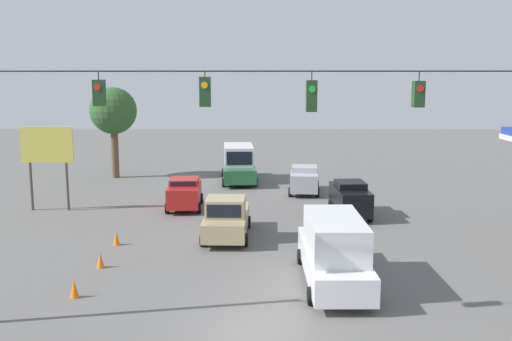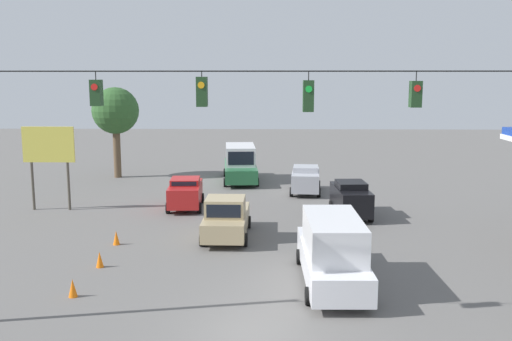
{
  "view_description": "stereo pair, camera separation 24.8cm",
  "coord_description": "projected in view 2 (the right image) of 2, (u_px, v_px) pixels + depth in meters",
  "views": [
    {
      "loc": [
        -0.14,
        16.74,
        7.93
      ],
      "look_at": [
        0.2,
        -11.53,
        3.26
      ],
      "focal_mm": 40.0,
      "sensor_mm": 36.0,
      "label": 1
    },
    {
      "loc": [
        -0.39,
        16.73,
        7.93
      ],
      "look_at": [
        0.2,
        -11.53,
        3.26
      ],
      "focal_mm": 40.0,
      "sensor_mm": 36.0,
      "label": 2
    }
  ],
  "objects": [
    {
      "name": "box_truck_white_crossing_near",
      "position": [
        332.0,
        250.0,
        21.85
      ],
      "size": [
        2.49,
        6.83,
        2.68
      ],
      "color": "silver",
      "rests_on": "ground_plane"
    },
    {
      "name": "traffic_cone_second",
      "position": [
        100.0,
        259.0,
        23.92
      ],
      "size": [
        0.32,
        0.32,
        0.68
      ],
      "primitive_type": "cone",
      "color": "orange",
      "rests_on": "ground_plane"
    },
    {
      "name": "box_truck_green_withflow_deep",
      "position": [
        240.0,
        163.0,
        43.6
      ],
      "size": [
        2.94,
        6.85,
        2.73
      ],
      "color": "#236038",
      "rests_on": "ground_plane"
    },
    {
      "name": "sedan_black_oncoming_far",
      "position": [
        351.0,
        198.0,
        32.52
      ],
      "size": [
        2.13,
        4.28,
        2.03
      ],
      "color": "black",
      "rests_on": "ground_plane"
    },
    {
      "name": "tree_horizon_left",
      "position": [
        115.0,
        112.0,
        44.55
      ],
      "size": [
        3.65,
        3.65,
        7.12
      ],
      "color": "brown",
      "rests_on": "ground_plane"
    },
    {
      "name": "sedan_silver_oncoming_deep",
      "position": [
        306.0,
        179.0,
        39.13
      ],
      "size": [
        2.31,
        4.28,
        1.86
      ],
      "color": "#A8AAB2",
      "rests_on": "ground_plane"
    },
    {
      "name": "traffic_cone_third",
      "position": [
        116.0,
        238.0,
        27.13
      ],
      "size": [
        0.32,
        0.32,
        0.68
      ],
      "primitive_type": "cone",
      "color": "orange",
      "rests_on": "ground_plane"
    },
    {
      "name": "sedan_red_withflow_far",
      "position": [
        185.0,
        192.0,
        34.6
      ],
      "size": [
        2.25,
        4.22,
        1.85
      ],
      "color": "red",
      "rests_on": "ground_plane"
    },
    {
      "name": "roadside_billboard",
      "position": [
        49.0,
        151.0,
        33.77
      ],
      "size": [
        3.09,
        0.16,
        5.01
      ],
      "color": "#4C473D",
      "rests_on": "ground_plane"
    },
    {
      "name": "traffic_cone_nearest",
      "position": [
        73.0,
        288.0,
        20.69
      ],
      "size": [
        0.32,
        0.32,
        0.68
      ],
      "primitive_type": "cone",
      "color": "orange",
      "rests_on": "ground_plane"
    },
    {
      "name": "ground_plane",
      "position": [
        255.0,
        333.0,
        17.8
      ],
      "size": [
        140.0,
        140.0,
        0.0
      ],
      "primitive_type": "plane",
      "color": "#605E5B"
    },
    {
      "name": "overhead_signal_span",
      "position": [
        255.0,
        156.0,
        17.42
      ],
      "size": [
        19.23,
        0.38,
        8.61
      ],
      "color": "slate",
      "rests_on": "ground_plane"
    },
    {
      "name": "pickup_truck_tan_withflow_mid",
      "position": [
        226.0,
        218.0,
        28.27
      ],
      "size": [
        2.31,
        5.21,
        2.12
      ],
      "color": "tan",
      "rests_on": "ground_plane"
    }
  ]
}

